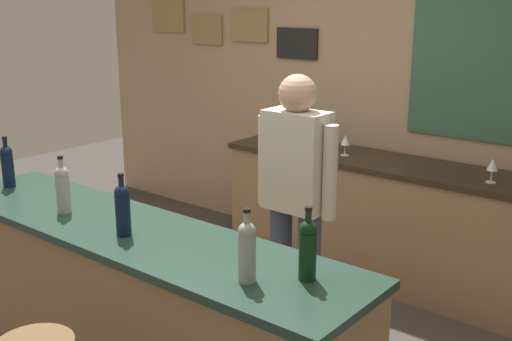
{
  "coord_description": "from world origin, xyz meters",
  "views": [
    {
      "loc": [
        2.29,
        -2.25,
        2.01
      ],
      "look_at": [
        0.11,
        0.45,
        1.05
      ],
      "focal_mm": 43.9,
      "sensor_mm": 36.0,
      "label": 1
    }
  ],
  "objects": [
    {
      "name": "wine_bottle_a",
      "position": [
        -1.11,
        -0.39,
        1.06
      ],
      "size": [
        0.07,
        0.07,
        0.31
      ],
      "color": "black",
      "rests_on": "bar_counter"
    },
    {
      "name": "back_wall",
      "position": [
        0.02,
        2.03,
        1.42
      ],
      "size": [
        6.0,
        0.09,
        2.8
      ],
      "color": "tan",
      "rests_on": "ground_plane"
    },
    {
      "name": "bar_counter",
      "position": [
        0.0,
        -0.4,
        0.46
      ],
      "size": [
        2.59,
        0.6,
        0.92
      ],
      "color": "olive",
      "rests_on": "ground_plane"
    },
    {
      "name": "side_counter",
      "position": [
        0.4,
        1.65,
        0.45
      ],
      "size": [
        2.64,
        0.56,
        0.9
      ],
      "color": "olive",
      "rests_on": "ground_plane"
    },
    {
      "name": "bartender",
      "position": [
        0.36,
        0.49,
        0.94
      ],
      "size": [
        0.52,
        0.21,
        1.62
      ],
      "color": "#384766",
      "rests_on": "ground_plane"
    },
    {
      "name": "wine_bottle_d",
      "position": [
        0.82,
        -0.5,
        1.06
      ],
      "size": [
        0.07,
        0.07,
        0.31
      ],
      "color": "#999E99",
      "rests_on": "bar_counter"
    },
    {
      "name": "coffee_mug",
      "position": [
        -0.36,
        1.73,
        0.95
      ],
      "size": [
        0.12,
        0.08,
        0.09
      ],
      "color": "#338C4C",
      "rests_on": "side_counter"
    },
    {
      "name": "wine_glass_a",
      "position": [
        -0.25,
        1.72,
        1.01
      ],
      "size": [
        0.07,
        0.07,
        0.16
      ],
      "color": "silver",
      "rests_on": "side_counter"
    },
    {
      "name": "wine_glass_c",
      "position": [
        1.09,
        1.57,
        1.01
      ],
      "size": [
        0.07,
        0.07,
        0.16
      ],
      "color": "silver",
      "rests_on": "side_counter"
    },
    {
      "name": "wine_bottle_c",
      "position": [
        0.05,
        -0.48,
        1.06
      ],
      "size": [
        0.07,
        0.07,
        0.31
      ],
      "color": "black",
      "rests_on": "bar_counter"
    },
    {
      "name": "wine_glass_b",
      "position": [
        0.01,
        1.6,
        1.01
      ],
      "size": [
        0.07,
        0.07,
        0.16
      ],
      "color": "silver",
      "rests_on": "side_counter"
    },
    {
      "name": "wine_bottle_b",
      "position": [
        -0.45,
        -0.46,
        1.06
      ],
      "size": [
        0.07,
        0.07,
        0.31
      ],
      "color": "#999E99",
      "rests_on": "bar_counter"
    },
    {
      "name": "wine_bottle_e",
      "position": [
        1.0,
        -0.33,
        1.06
      ],
      "size": [
        0.07,
        0.07,
        0.31
      ],
      "color": "black",
      "rests_on": "bar_counter"
    }
  ]
}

